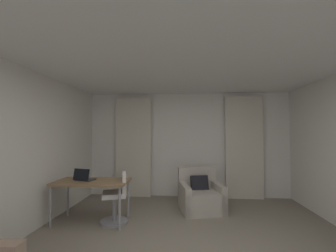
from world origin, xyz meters
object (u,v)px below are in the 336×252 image
(desk, at_px, (92,184))
(desk_chair, at_px, (116,200))
(laptop, at_px, (84,178))
(armchair, at_px, (201,196))

(desk, relative_size, desk_chair, 1.46)
(desk, height_order, laptop, laptop)
(armchair, xyz_separation_m, desk_chair, (-1.54, -0.75, 0.11))
(desk, distance_m, laptop, 0.19)
(armchair, bearing_deg, desk_chair, -154.12)
(desk_chair, height_order, laptop, laptop)
(desk, xyz_separation_m, laptop, (-0.15, 0.01, 0.11))
(desk, bearing_deg, armchair, 21.24)
(armchair, xyz_separation_m, desk, (-1.99, -0.77, 0.39))
(desk_chair, xyz_separation_m, laptop, (-0.60, -0.02, 0.39))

